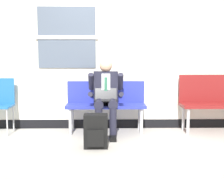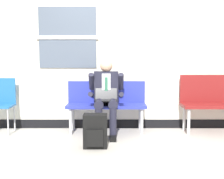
{
  "view_description": "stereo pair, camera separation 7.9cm",
  "coord_description": "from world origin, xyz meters",
  "px_view_note": "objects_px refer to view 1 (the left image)",
  "views": [
    {
      "loc": [
        -0.18,
        -4.58,
        1.27
      ],
      "look_at": [
        -0.1,
        0.06,
        0.75
      ],
      "focal_mm": 46.91,
      "sensor_mm": 36.0,
      "label": 1
    },
    {
      "loc": [
        -0.1,
        -4.58,
        1.27
      ],
      "look_at": [
        -0.1,
        0.06,
        0.75
      ],
      "focal_mm": 46.91,
      "sensor_mm": 36.0,
      "label": 2
    }
  ],
  "objects_px": {
    "person_seated": "(106,95)",
    "bench_empty": "(211,99)",
    "folding_chair": "(2,100)",
    "bench_with_person": "(106,101)",
    "backpack": "(96,131)"
  },
  "relations": [
    {
      "from": "person_seated",
      "to": "bench_empty",
      "type": "bearing_deg",
      "value": 6.49
    },
    {
      "from": "bench_empty",
      "to": "folding_chair",
      "type": "distance_m",
      "value": 3.54
    },
    {
      "from": "bench_with_person",
      "to": "backpack",
      "type": "height_order",
      "value": "bench_with_person"
    },
    {
      "from": "backpack",
      "to": "folding_chair",
      "type": "height_order",
      "value": "folding_chair"
    },
    {
      "from": "bench_empty",
      "to": "person_seated",
      "type": "bearing_deg",
      "value": -173.51
    },
    {
      "from": "folding_chair",
      "to": "person_seated",
      "type": "bearing_deg",
      "value": -5.45
    },
    {
      "from": "person_seated",
      "to": "backpack",
      "type": "distance_m",
      "value": 0.84
    },
    {
      "from": "bench_with_person",
      "to": "person_seated",
      "type": "relative_size",
      "value": 1.08
    },
    {
      "from": "bench_with_person",
      "to": "backpack",
      "type": "relative_size",
      "value": 2.79
    },
    {
      "from": "person_seated",
      "to": "folding_chair",
      "type": "height_order",
      "value": "person_seated"
    },
    {
      "from": "bench_with_person",
      "to": "person_seated",
      "type": "distance_m",
      "value": 0.24
    },
    {
      "from": "folding_chair",
      "to": "backpack",
      "type": "bearing_deg",
      "value": -28.63
    },
    {
      "from": "bench_with_person",
      "to": "folding_chair",
      "type": "xyz_separation_m",
      "value": [
        -1.75,
        -0.03,
        0.03
      ]
    },
    {
      "from": "bench_with_person",
      "to": "bench_empty",
      "type": "bearing_deg",
      "value": 0.3
    },
    {
      "from": "bench_empty",
      "to": "folding_chair",
      "type": "bearing_deg",
      "value": -179.41
    }
  ]
}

